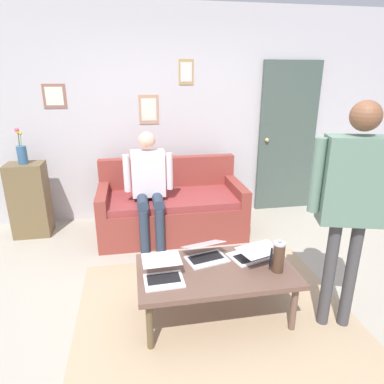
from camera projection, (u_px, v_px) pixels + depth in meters
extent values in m
plane|color=#A8A190|center=(204.00, 311.00, 2.83)|extent=(7.68, 7.68, 0.00)
cube|color=tan|center=(218.00, 322.00, 2.70)|extent=(2.23, 2.06, 0.01)
cube|color=#BDB9BC|center=(170.00, 116.00, 4.44)|extent=(7.04, 0.10, 2.70)
cube|color=#8C5C4A|center=(54.00, 96.00, 4.07)|extent=(0.27, 0.02, 0.28)
cube|color=silver|center=(54.00, 96.00, 4.06)|extent=(0.20, 0.00, 0.21)
cube|color=tan|center=(149.00, 109.00, 4.31)|extent=(0.25, 0.02, 0.36)
cube|color=silver|center=(149.00, 110.00, 4.30)|extent=(0.19, 0.00, 0.28)
cube|color=#A98751|center=(186.00, 72.00, 4.24)|extent=(0.19, 0.02, 0.30)
cube|color=beige|center=(186.00, 72.00, 4.23)|extent=(0.14, 0.00, 0.23)
cube|color=#44534A|center=(287.00, 138.00, 4.73)|extent=(0.82, 0.05, 2.05)
sphere|color=tan|center=(267.00, 140.00, 4.64)|extent=(0.06, 0.06, 0.06)
cube|color=brown|center=(172.00, 217.00, 4.17)|extent=(1.72, 0.86, 0.42)
cube|color=brown|center=(172.00, 199.00, 4.07)|extent=(1.48, 0.78, 0.08)
cube|color=brown|center=(168.00, 175.00, 4.36)|extent=(1.72, 0.14, 0.46)
cube|color=brown|center=(235.00, 190.00, 4.20)|extent=(0.12, 0.86, 0.20)
cube|color=brown|center=(103.00, 197.00, 3.93)|extent=(0.12, 0.86, 0.20)
cube|color=brown|center=(216.00, 271.00, 2.66)|extent=(1.23, 0.68, 0.04)
cylinder|color=brown|center=(294.00, 308.00, 2.57)|extent=(0.05, 0.05, 0.39)
cylinder|color=brown|center=(150.00, 326.00, 2.39)|extent=(0.05, 0.05, 0.39)
cylinder|color=brown|center=(267.00, 270.00, 3.07)|extent=(0.05, 0.05, 0.39)
cylinder|color=brown|center=(146.00, 282.00, 2.89)|extent=(0.05, 0.05, 0.39)
cube|color=silver|center=(207.00, 259.00, 2.78)|extent=(0.37, 0.29, 0.01)
cube|color=black|center=(206.00, 257.00, 2.79)|extent=(0.30, 0.19, 0.00)
cube|color=silver|center=(203.00, 244.00, 2.80)|extent=(0.36, 0.27, 0.08)
cube|color=white|center=(203.00, 244.00, 2.80)|extent=(0.33, 0.24, 0.07)
cube|color=silver|center=(164.00, 281.00, 2.49)|extent=(0.30, 0.24, 0.01)
cube|color=black|center=(164.00, 278.00, 2.50)|extent=(0.25, 0.15, 0.00)
cube|color=silver|center=(161.00, 259.00, 2.56)|extent=(0.30, 0.23, 0.01)
cube|color=#2D1B34|center=(161.00, 259.00, 2.55)|extent=(0.27, 0.20, 0.01)
cube|color=silver|center=(250.00, 256.00, 2.83)|extent=(0.38, 0.32, 0.01)
cube|color=black|center=(251.00, 256.00, 2.81)|extent=(0.30, 0.22, 0.00)
cube|color=silver|center=(259.00, 250.00, 2.69)|extent=(0.38, 0.31, 0.01)
cube|color=silver|center=(259.00, 249.00, 2.69)|extent=(0.34, 0.28, 0.00)
cylinder|color=#4C3323|center=(278.00, 258.00, 2.59)|extent=(0.09, 0.09, 0.23)
cylinder|color=#B7B7BC|center=(280.00, 244.00, 2.55)|extent=(0.09, 0.09, 0.02)
sphere|color=#B2B2B7|center=(280.00, 241.00, 2.54)|extent=(0.03, 0.03, 0.03)
cube|color=black|center=(271.00, 257.00, 2.57)|extent=(0.01, 0.01, 0.16)
cube|color=brown|center=(30.00, 200.00, 4.06)|extent=(0.42, 0.32, 0.89)
cylinder|color=#355C82|center=(22.00, 155.00, 3.88)|extent=(0.11, 0.11, 0.20)
cylinder|color=#3D7038|center=(18.00, 138.00, 3.83)|extent=(0.01, 0.02, 0.18)
sphere|color=#DE526C|center=(17.00, 130.00, 3.81)|extent=(0.05, 0.05, 0.05)
cylinder|color=#3D7038|center=(19.00, 139.00, 3.84)|extent=(0.01, 0.01, 0.16)
sphere|color=gold|center=(18.00, 132.00, 3.82)|extent=(0.04, 0.04, 0.04)
cylinder|color=#3D7038|center=(21.00, 140.00, 3.85)|extent=(0.02, 0.01, 0.14)
sphere|color=gold|center=(20.00, 133.00, 3.83)|extent=(0.04, 0.04, 0.04)
cylinder|color=#424143|center=(350.00, 276.00, 2.55)|extent=(0.09, 0.09, 0.87)
cylinder|color=#424143|center=(329.00, 275.00, 2.56)|extent=(0.09, 0.09, 0.87)
cube|color=slate|center=(355.00, 181.00, 2.31)|extent=(0.47, 0.31, 0.62)
cylinder|color=slate|center=(317.00, 176.00, 2.33)|extent=(0.10, 0.10, 0.52)
sphere|color=brown|center=(366.00, 116.00, 2.17)|extent=(0.20, 0.20, 0.20)
cylinder|color=#2C384B|center=(160.00, 231.00, 3.70)|extent=(0.10, 0.10, 0.50)
cylinder|color=#2C384B|center=(144.00, 233.00, 3.67)|extent=(0.10, 0.10, 0.50)
cylinder|color=#2C384B|center=(158.00, 200.00, 3.77)|extent=(0.12, 0.40, 0.12)
cylinder|color=#2C384B|center=(142.00, 201.00, 3.74)|extent=(0.12, 0.40, 0.12)
cube|color=silver|center=(148.00, 173.00, 3.83)|extent=(0.37, 0.20, 0.52)
cylinder|color=silver|center=(170.00, 171.00, 3.82)|extent=(0.08, 0.08, 0.42)
cylinder|color=silver|center=(127.00, 173.00, 3.74)|extent=(0.08, 0.08, 0.42)
sphere|color=#EFB194|center=(147.00, 140.00, 3.71)|extent=(0.19, 0.19, 0.19)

